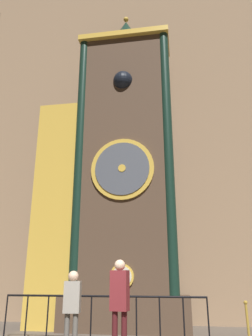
{
  "coord_description": "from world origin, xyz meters",
  "views": [
    {
      "loc": [
        1.78,
        -5.33,
        1.54
      ],
      "look_at": [
        0.12,
        4.95,
        4.93
      ],
      "focal_mm": 35.0,
      "sensor_mm": 36.0,
      "label": 1
    }
  ],
  "objects": [
    {
      "name": "visitor_far",
      "position": [
        0.57,
        1.38,
        1.1
      ],
      "size": [
        0.37,
        0.27,
        1.82
      ],
      "rotation": [
        0.0,
        0.0,
        -0.16
      ],
      "color": "#461518",
      "rests_on": "ground_plane"
    },
    {
      "name": "clock_tower",
      "position": [
        -0.35,
        4.92,
        4.72
      ],
      "size": [
        4.85,
        1.79,
        11.17
      ],
      "color": "brown",
      "rests_on": "ground_plane"
    },
    {
      "name": "stanchion_post",
      "position": [
        3.19,
        3.05,
        0.31
      ],
      "size": [
        0.28,
        0.28,
        0.97
      ],
      "color": "#B28E33",
      "rests_on": "ground_plane"
    },
    {
      "name": "visitor_near",
      "position": [
        -0.53,
        1.82,
        0.97
      ],
      "size": [
        0.36,
        0.25,
        1.61
      ],
      "rotation": [
        0.0,
        0.0,
        0.1
      ],
      "color": "#58554F",
      "rests_on": "ground_plane"
    },
    {
      "name": "cathedral_back_wall",
      "position": [
        -0.09,
        6.27,
        7.45
      ],
      "size": [
        24.0,
        0.32,
        14.93
      ],
      "color": "#997A5B",
      "rests_on": "ground_plane"
    },
    {
      "name": "railing_fence",
      "position": [
        -0.14,
        2.99,
        0.58
      ],
      "size": [
        4.98,
        0.05,
        1.06
      ],
      "color": "black",
      "rests_on": "ground_plane"
    }
  ]
}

